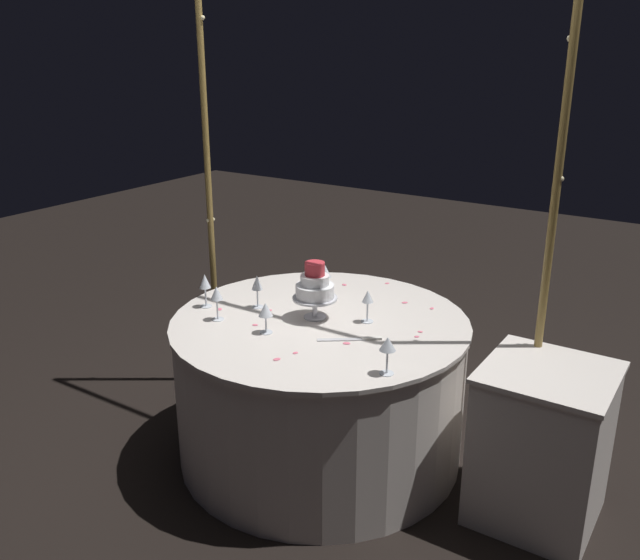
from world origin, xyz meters
The scene contains 27 objects.
ground_plane centered at (0.00, 0.00, 0.00)m, with size 12.00×12.00×0.00m, color black.
decorative_arch centered at (0.00, 0.32, 1.59)m, with size 1.99×0.06×2.50m.
main_table centered at (0.00, 0.00, 0.37)m, with size 1.46×1.46×0.74m.
side_table centered at (1.08, 0.10, 0.36)m, with size 0.53×0.53×0.72m.
tiered_cake centered at (-0.04, 0.01, 0.90)m, with size 0.22×0.22×0.29m.
wine_glass_0 centered at (-0.36, -0.03, 0.86)m, with size 0.06×0.06×0.17m.
wine_glass_1 centered at (-0.17, 0.31, 0.86)m, with size 0.07×0.07×0.17m.
wine_glass_2 centered at (-0.42, -0.27, 0.87)m, with size 0.06×0.06×0.17m.
wine_glass_3 centered at (0.20, 0.10, 0.86)m, with size 0.06×0.06×0.16m.
wine_glass_4 centered at (-0.59, -0.17, 0.87)m, with size 0.06×0.06×0.17m.
wine_glass_5 centered at (0.54, -0.33, 0.87)m, with size 0.07×0.07×0.16m.
wine_glass_6 centered at (-0.13, -0.27, 0.85)m, with size 0.07×0.07×0.15m.
cake_knife centered at (0.26, -0.12, 0.74)m, with size 0.25×0.19×0.01m.
rose_petal_0 centered at (-0.28, -0.04, 0.74)m, with size 0.03×0.02×0.00m, color #EA6B84.
rose_petal_1 centered at (0.11, -0.37, 0.74)m, with size 0.03×0.02×0.00m, color #EA6B84.
rose_petal_2 centered at (0.48, 0.07, 0.74)m, with size 0.02×0.02×0.00m, color #EA6B84.
rose_petal_3 centered at (0.24, 0.43, 0.74)m, with size 0.03×0.02×0.00m, color #EA6B84.
rose_petal_4 centered at (-0.23, 0.28, 0.74)m, with size 0.04×0.03×0.00m, color #EA6B84.
rose_petal_5 centered at (-0.16, 0.50, 0.74)m, with size 0.03×0.02×0.00m, color #EA6B84.
rose_petal_6 centered at (-0.22, -0.23, 0.74)m, with size 0.03×0.02×0.00m, color #EA6B84.
rose_petal_7 centered at (0.25, -0.17, 0.74)m, with size 0.03×0.02×0.00m, color #EA6B84.
rose_petal_8 centered at (0.40, 0.43, 0.74)m, with size 0.03×0.02×0.00m, color #EA6B84.
rose_petal_9 centered at (-0.50, -0.16, 0.74)m, with size 0.03×0.02×0.00m, color #EA6B84.
rose_petal_10 centered at (-0.27, 0.18, 0.74)m, with size 0.03×0.02×0.00m, color #EA6B84.
rose_petal_11 centered at (0.47, 0.13, 0.74)m, with size 0.02×0.02×0.00m, color #EA6B84.
rose_petal_12 centered at (0.08, -0.47, 0.74)m, with size 0.03×0.02×0.00m, color #EA6B84.
rose_petal_13 centered at (0.03, 0.65, 0.74)m, with size 0.03×0.02×0.00m, color #EA6B84.
Camera 1 is at (1.66, -2.55, 2.01)m, focal length 37.88 mm.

